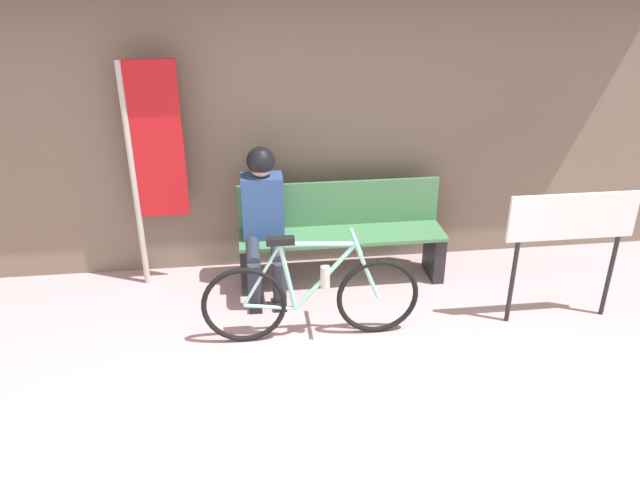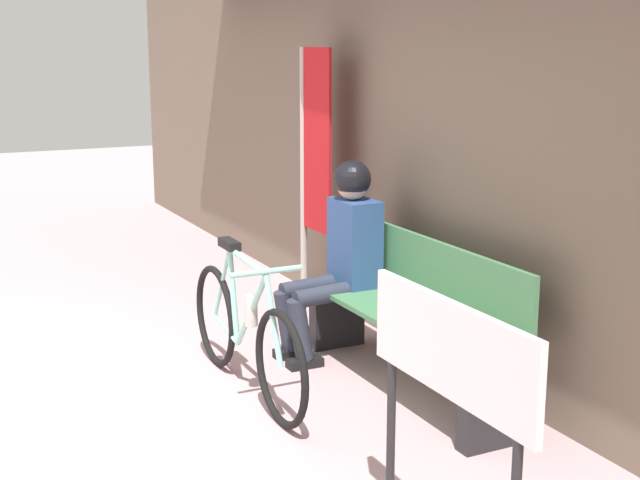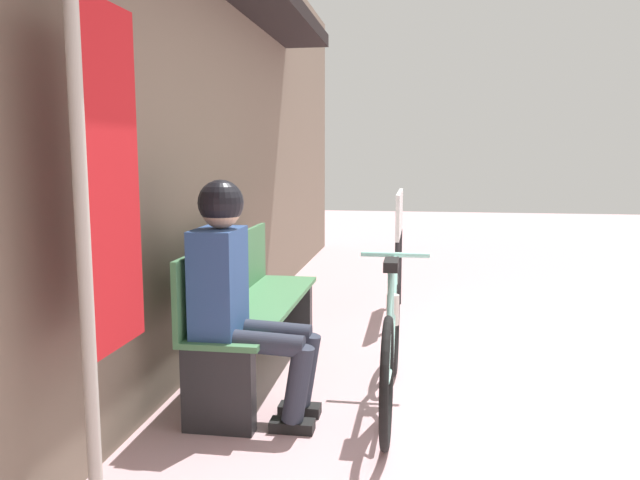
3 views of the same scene
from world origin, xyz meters
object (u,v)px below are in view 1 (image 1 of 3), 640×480
(park_bench_near, at_px, (341,236))
(signboard, at_px, (571,226))
(bicycle, at_px, (312,296))
(banner_pole, at_px, (150,154))
(person_seated, at_px, (263,212))

(park_bench_near, distance_m, signboard, 1.85)
(park_bench_near, relative_size, bicycle, 1.08)
(signboard, bearing_deg, banner_pole, 162.76)
(banner_pole, bearing_deg, park_bench_near, -4.39)
(bicycle, distance_m, person_seated, 0.91)
(bicycle, xyz_separation_m, banner_pole, (-1.19, 1.00, 0.82))
(bicycle, height_order, signboard, signboard)
(signboard, bearing_deg, person_seated, 161.77)
(bicycle, distance_m, signboard, 2.00)
(banner_pole, height_order, signboard, banner_pole)
(person_seated, height_order, banner_pole, banner_pole)
(park_bench_near, distance_m, bicycle, 0.95)
(bicycle, height_order, banner_pole, banner_pole)
(park_bench_near, height_order, banner_pole, banner_pole)
(person_seated, height_order, signboard, person_seated)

